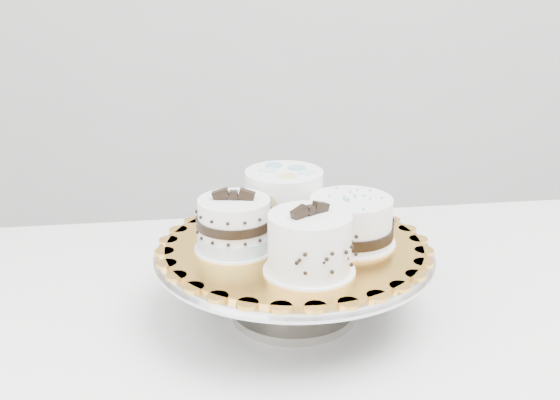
{
  "coord_description": "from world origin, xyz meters",
  "views": [
    {
      "loc": [
        -0.2,
        -0.61,
        1.22
      ],
      "look_at": [
        -0.1,
        0.23,
        0.91
      ],
      "focal_mm": 45.0,
      "sensor_mm": 36.0,
      "label": 1
    }
  ],
  "objects": [
    {
      "name": "table",
      "position": [
        -0.03,
        0.18,
        0.68
      ],
      "size": [
        1.3,
        0.88,
        0.75
      ],
      "rotation": [
        0.0,
        0.0,
        0.02
      ],
      "color": "white",
      "rests_on": "floor"
    },
    {
      "name": "cake_stand",
      "position": [
        -0.08,
        0.22,
        0.82
      ],
      "size": [
        0.37,
        0.37,
        0.1
      ],
      "color": "gray",
      "rests_on": "table"
    },
    {
      "name": "cake_board",
      "position": [
        -0.08,
        0.22,
        0.85
      ],
      "size": [
        0.43,
        0.43,
        0.0
      ],
      "primitive_type": "cylinder",
      "rotation": [
        0.0,
        0.0,
        -0.34
      ],
      "color": "orange",
      "rests_on": "cake_stand"
    },
    {
      "name": "cake_swirl",
      "position": [
        -0.08,
        0.14,
        0.89
      ],
      "size": [
        0.14,
        0.14,
        0.09
      ],
      "rotation": [
        0.0,
        0.0,
        0.54
      ],
      "color": "white",
      "rests_on": "cake_board"
    },
    {
      "name": "cake_banded",
      "position": [
        -0.16,
        0.22,
        0.89
      ],
      "size": [
        0.11,
        0.11,
        0.08
      ],
      "rotation": [
        0.0,
        0.0,
        -0.17
      ],
      "color": "white",
      "rests_on": "cake_board"
    },
    {
      "name": "cake_dots",
      "position": [
        -0.09,
        0.29,
        0.89
      ],
      "size": [
        0.13,
        0.13,
        0.08
      ],
      "rotation": [
        0.0,
        0.0,
        0.16
      ],
      "color": "white",
      "rests_on": "cake_board"
    },
    {
      "name": "cake_ribbon",
      "position": [
        -0.01,
        0.22,
        0.88
      ],
      "size": [
        0.14,
        0.14,
        0.07
      ],
      "rotation": [
        0.0,
        0.0,
        -0.37
      ],
      "color": "white",
      "rests_on": "cake_board"
    }
  ]
}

